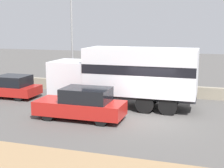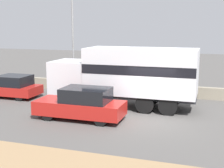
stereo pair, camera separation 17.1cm
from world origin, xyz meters
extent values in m
plane|color=#514F4C|center=(0.00, 0.00, 0.00)|extent=(80.00, 80.00, 0.00)
cube|color=gray|center=(0.00, 5.66, 0.38)|extent=(60.00, 0.35, 0.77)
cylinder|color=gray|center=(-6.43, 5.32, 3.90)|extent=(0.14, 0.14, 7.80)
cube|color=silver|center=(-5.05, 2.23, 1.52)|extent=(2.24, 2.39, 2.13)
cube|color=black|center=(-6.15, 2.23, 1.94)|extent=(0.06, 2.03, 0.94)
cube|color=#2D2D33|center=(-0.83, 2.23, 0.73)|extent=(6.20, 1.37, 0.25)
cube|color=white|center=(-0.83, 2.23, 2.13)|extent=(6.20, 2.49, 2.57)
cube|color=black|center=(-0.83, 2.23, 2.31)|extent=(6.17, 2.51, 0.51)
cylinder|color=black|center=(-5.05, 1.20, 0.50)|extent=(1.00, 0.28, 1.00)
cylinder|color=black|center=(-5.05, 3.25, 0.50)|extent=(1.00, 0.28, 1.00)
cylinder|color=black|center=(0.88, 1.20, 0.50)|extent=(1.00, 0.28, 1.00)
cylinder|color=black|center=(0.88, 3.25, 0.50)|extent=(1.00, 0.28, 1.00)
cylinder|color=black|center=(-0.36, 1.20, 0.50)|extent=(1.00, 0.28, 1.00)
cylinder|color=black|center=(-0.36, 3.25, 0.50)|extent=(1.00, 0.28, 1.00)
cube|color=#B21E19|center=(-3.26, -0.85, 0.58)|extent=(4.51, 1.75, 0.69)
cube|color=black|center=(-2.90, -0.85, 1.27)|extent=(2.35, 1.61, 0.69)
cylinder|color=black|center=(-4.66, -1.61, 0.32)|extent=(0.64, 0.20, 0.64)
cylinder|color=black|center=(-4.66, -0.10, 0.32)|extent=(0.64, 0.20, 0.64)
cylinder|color=black|center=(-1.86, -1.61, 0.32)|extent=(0.64, 0.20, 0.64)
cylinder|color=black|center=(-1.86, -0.10, 0.32)|extent=(0.64, 0.20, 0.64)
cube|color=#B21E19|center=(-9.63, 2.32, 0.51)|extent=(3.86, 1.83, 0.58)
cube|color=black|center=(-9.32, 2.32, 1.12)|extent=(2.01, 1.69, 0.66)
cylinder|color=black|center=(-10.82, 3.12, 0.29)|extent=(0.58, 0.20, 0.58)
cylinder|color=black|center=(-8.43, 1.52, 0.29)|extent=(0.58, 0.20, 0.58)
cylinder|color=black|center=(-8.43, 3.12, 0.29)|extent=(0.58, 0.20, 0.58)
camera|label=1|loc=(2.82, -14.86, 4.65)|focal=50.00mm
camera|label=2|loc=(2.99, -14.81, 4.65)|focal=50.00mm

